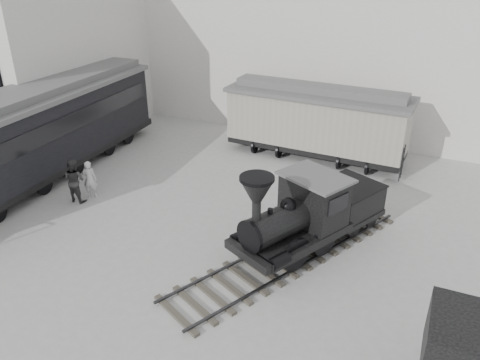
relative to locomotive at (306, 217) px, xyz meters
The scene contains 8 objects.
ground 4.19m from the locomotive, 125.72° to the right, with size 90.00×90.00×0.00m, color #9E9E9B.
north_wall 12.72m from the locomotive, 101.23° to the left, with size 34.00×2.51×11.00m.
west_pavilion 18.41m from the locomotive, 158.23° to the left, with size 7.00×12.11×9.00m.
locomotive is the anchor object (origin of this frame).
boxcar 8.39m from the locomotive, 103.91° to the left, with size 9.03×3.13×3.66m.
passenger_coach 12.60m from the locomotive, behind, with size 3.85×14.63×3.88m.
visitor_a 9.38m from the locomotive, behind, with size 0.59×0.39×1.62m, color silver.
visitor_b 9.69m from the locomotive, behind, with size 0.90×0.70×1.86m, color #313131.
Camera 1 is at (5.95, -10.12, 9.36)m, focal length 35.00 mm.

